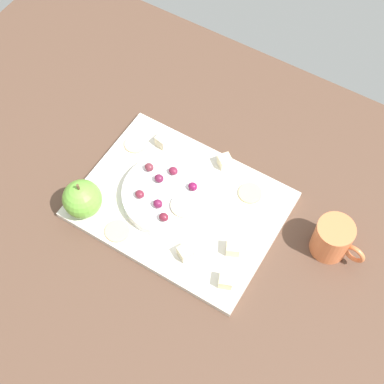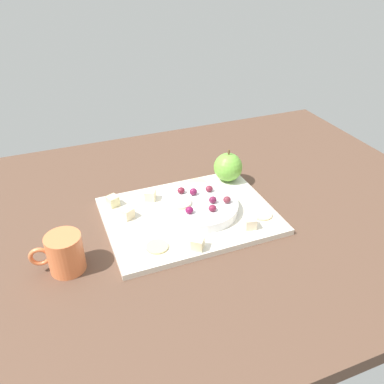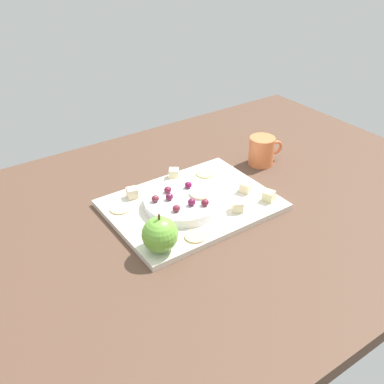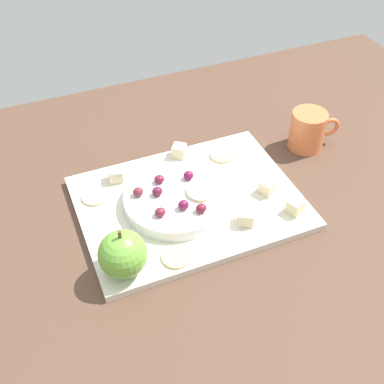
# 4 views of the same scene
# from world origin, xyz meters

# --- Properties ---
(table) EXTENTS (1.32, 0.90, 0.03)m
(table) POSITION_xyz_m (0.00, 0.00, 0.02)
(table) COLOR brown
(table) RESTS_ON ground
(platter) EXTENTS (0.37, 0.27, 0.01)m
(platter) POSITION_xyz_m (-0.02, 0.02, 0.04)
(platter) COLOR silver
(platter) RESTS_ON table
(serving_dish) EXTENTS (0.17, 0.17, 0.02)m
(serving_dish) POSITION_xyz_m (-0.05, 0.02, 0.05)
(serving_dish) COLOR white
(serving_dish) RESTS_ON platter
(apple_whole) EXTENTS (0.07, 0.07, 0.07)m
(apple_whole) POSITION_xyz_m (-0.16, -0.08, 0.08)
(apple_whole) COLOR #6CB13C
(apple_whole) RESTS_ON platter
(apple_stem) EXTENTS (0.01, 0.01, 0.01)m
(apple_stem) POSITION_xyz_m (-0.16, -0.08, 0.12)
(apple_stem) COLOR brown
(apple_stem) RESTS_ON apple_whole
(cheese_cube_0) EXTENTS (0.03, 0.03, 0.02)m
(cheese_cube_0) POSITION_xyz_m (0.13, -0.07, 0.06)
(cheese_cube_0) COLOR beige
(cheese_cube_0) RESTS_ON platter
(cheese_cube_1) EXTENTS (0.03, 0.03, 0.02)m
(cheese_cube_1) POSITION_xyz_m (0.01, 0.14, 0.06)
(cheese_cube_1) COLOR beige
(cheese_cube_1) RESTS_ON platter
(cheese_cube_2) EXTENTS (0.03, 0.03, 0.02)m
(cheese_cube_2) POSITION_xyz_m (0.11, -0.01, 0.06)
(cheese_cube_2) COLOR beige
(cheese_cube_2) RESTS_ON platter
(cheese_cube_3) EXTENTS (0.03, 0.03, 0.02)m
(cheese_cube_3) POSITION_xyz_m (0.04, -0.06, 0.06)
(cheese_cube_3) COLOR beige
(cheese_cube_3) RESTS_ON platter
(cheese_cube_4) EXTENTS (0.03, 0.03, 0.02)m
(cheese_cube_4) POSITION_xyz_m (-0.12, 0.12, 0.06)
(cheese_cube_4) COLOR beige
(cheese_cube_4) RESTS_ON platter
(cracker_0) EXTENTS (0.04, 0.04, 0.00)m
(cracker_0) POSITION_xyz_m (-0.09, -0.09, 0.05)
(cracker_0) COLOR #E3B785
(cracker_0) RESTS_ON platter
(cracker_1) EXTENTS (0.04, 0.04, 0.00)m
(cracker_1) POSITION_xyz_m (0.08, 0.10, 0.05)
(cracker_1) COLOR #D6C183
(cracker_1) RESTS_ON platter
(cracker_2) EXTENTS (0.04, 0.04, 0.00)m
(cracker_2) POSITION_xyz_m (-0.17, 0.09, 0.05)
(cracker_2) COLOR beige
(cracker_2) RESTS_ON platter
(grape_0) EXTENTS (0.02, 0.02, 0.02)m
(grape_0) POSITION_xyz_m (-0.10, 0.04, 0.07)
(grape_0) COLOR maroon
(grape_0) RESTS_ON serving_dish
(grape_1) EXTENTS (0.02, 0.02, 0.01)m
(grape_1) POSITION_xyz_m (-0.09, -0.02, 0.07)
(grape_1) COLOR maroon
(grape_1) RESTS_ON serving_dish
(grape_2) EXTENTS (0.02, 0.02, 0.02)m
(grape_2) POSITION_xyz_m (-0.05, -0.02, 0.07)
(grape_2) COLOR maroon
(grape_2) RESTS_ON serving_dish
(grape_3) EXTENTS (0.02, 0.02, 0.01)m
(grape_3) POSITION_xyz_m (-0.02, -0.03, 0.07)
(grape_3) COLOR maroon
(grape_3) RESTS_ON serving_dish
(grape_4) EXTENTS (0.02, 0.02, 0.02)m
(grape_4) POSITION_xyz_m (-0.07, 0.03, 0.07)
(grape_4) COLOR maroon
(grape_4) RESTS_ON serving_dish
(grape_5) EXTENTS (0.02, 0.02, 0.01)m
(grape_5) POSITION_xyz_m (-0.06, 0.06, 0.07)
(grape_5) COLOR maroon
(grape_5) RESTS_ON serving_dish
(grape_6) EXTENTS (0.02, 0.02, 0.02)m
(grape_6) POSITION_xyz_m (-0.01, 0.05, 0.07)
(grape_6) COLOR maroon
(grape_6) RESTS_ON serving_dish
(apple_slice_0) EXTENTS (0.05, 0.05, 0.01)m
(apple_slice_0) POSITION_xyz_m (-0.01, 0.01, 0.07)
(apple_slice_0) COLOR beige
(apple_slice_0) RESTS_ON serving_dish
(cup) EXTENTS (0.10, 0.07, 0.08)m
(cup) POSITION_xyz_m (0.25, 0.09, 0.07)
(cup) COLOR #E37443
(cup) RESTS_ON table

